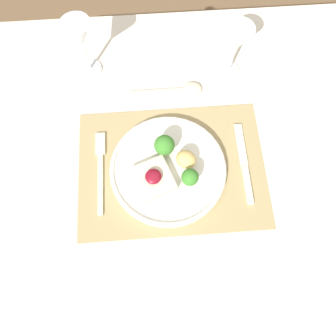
# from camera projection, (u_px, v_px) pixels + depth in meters

# --- Properties ---
(ground_plane) EXTENTS (8.00, 8.00, 0.00)m
(ground_plane) POSITION_uv_depth(u_px,v_px,m) (170.00, 226.00, 1.51)
(ground_plane) COLOR brown
(dining_table) EXTENTS (1.52, 0.98, 0.76)m
(dining_table) POSITION_uv_depth(u_px,v_px,m) (171.00, 180.00, 0.88)
(dining_table) COLOR beige
(dining_table) RESTS_ON ground_plane
(placemat) EXTENTS (0.45, 0.33, 0.00)m
(placemat) POSITION_uv_depth(u_px,v_px,m) (172.00, 168.00, 0.80)
(placemat) COLOR #9E895B
(placemat) RESTS_ON dining_table
(dinner_plate) EXTENTS (0.28, 0.28, 0.08)m
(dinner_plate) POSITION_uv_depth(u_px,v_px,m) (168.00, 169.00, 0.78)
(dinner_plate) COLOR silver
(dinner_plate) RESTS_ON placemat
(fork) EXTENTS (0.02, 0.21, 0.01)m
(fork) POSITION_uv_depth(u_px,v_px,m) (100.00, 166.00, 0.79)
(fork) COLOR beige
(fork) RESTS_ON placemat
(knife) EXTENTS (0.02, 0.21, 0.01)m
(knife) POSITION_uv_depth(u_px,v_px,m) (245.00, 168.00, 0.79)
(knife) COLOR beige
(knife) RESTS_ON placemat
(spoon) EXTENTS (0.19, 0.04, 0.01)m
(spoon) POSITION_uv_depth(u_px,v_px,m) (183.00, 89.00, 0.87)
(spoon) COLOR beige
(spoon) RESTS_ON dining_table
(wine_glass_near) EXTENTS (0.07, 0.07, 0.16)m
(wine_glass_near) POSITION_uv_depth(u_px,v_px,m) (236.00, 42.00, 0.79)
(wine_glass_near) COLOR white
(wine_glass_near) RESTS_ON dining_table
(wine_glass_far) EXTENTS (0.07, 0.07, 0.17)m
(wine_glass_far) POSITION_uv_depth(u_px,v_px,m) (79.00, 37.00, 0.78)
(wine_glass_far) COLOR white
(wine_glass_far) RESTS_ON dining_table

